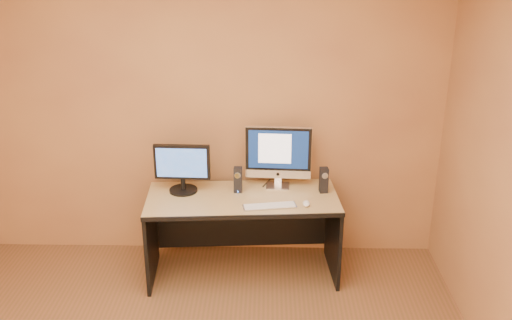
% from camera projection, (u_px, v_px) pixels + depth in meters
% --- Properties ---
extents(walls, '(4.00, 4.00, 2.60)m').
position_uv_depth(walls, '(163.00, 221.00, 2.90)').
color(walls, '#A57542').
rests_on(walls, ground).
extents(desk, '(1.58, 0.78, 0.71)m').
position_uv_depth(desk, '(243.00, 236.00, 4.69)').
color(desk, tan).
rests_on(desk, ground).
extents(imac, '(0.56, 0.23, 0.53)m').
position_uv_depth(imac, '(278.00, 157.00, 4.66)').
color(imac, silver).
rests_on(imac, desk).
extents(second_monitor, '(0.47, 0.25, 0.40)m').
position_uv_depth(second_monitor, '(182.00, 169.00, 4.60)').
color(second_monitor, black).
rests_on(second_monitor, desk).
extents(speaker_left, '(0.07, 0.07, 0.21)m').
position_uv_depth(speaker_left, '(238.00, 180.00, 4.63)').
color(speaker_left, black).
rests_on(speaker_left, desk).
extents(speaker_right, '(0.07, 0.08, 0.21)m').
position_uv_depth(speaker_right, '(324.00, 180.00, 4.62)').
color(speaker_right, black).
rests_on(speaker_right, desk).
extents(keyboard, '(0.42, 0.18, 0.02)m').
position_uv_depth(keyboard, '(269.00, 206.00, 4.39)').
color(keyboard, '#BBBBBF').
rests_on(keyboard, desk).
extents(mouse, '(0.06, 0.10, 0.03)m').
position_uv_depth(mouse, '(306.00, 203.00, 4.42)').
color(mouse, silver).
rests_on(mouse, desk).
extents(cable_a, '(0.10, 0.19, 0.01)m').
position_uv_depth(cable_a, '(283.00, 182.00, 4.83)').
color(cable_a, black).
rests_on(cable_a, desk).
extents(cable_b, '(0.07, 0.16, 0.01)m').
position_uv_depth(cable_b, '(267.00, 183.00, 4.82)').
color(cable_b, black).
rests_on(cable_b, desk).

